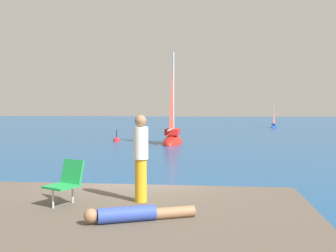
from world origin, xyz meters
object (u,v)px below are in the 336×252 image
sailboat_near (172,138)px  person_sunbather (135,214)px  person_standing (141,156)px  beach_chair (67,180)px  marker_buoy (117,141)px  sailboat_far (274,126)px

sailboat_near → person_sunbather: sailboat_near is taller
person_sunbather → person_standing: bearing=73.2°
person_standing → beach_chair: person_standing is taller
person_sunbather → marker_buoy: (-5.23, 23.45, -1.04)m
marker_buoy → person_standing: bearing=-77.0°
person_standing → marker_buoy: 22.84m
person_standing → beach_chair: 1.41m
person_sunbather → person_standing: 1.48m
person_sunbather → beach_chair: 1.73m
person_standing → beach_chair: size_ratio=2.03×
person_sunbather → sailboat_far: bearing=56.1°
person_sunbather → marker_buoy: person_sunbather is taller
sailboat_far → person_standing: size_ratio=1.91×
sailboat_near → beach_chair: 20.93m
sailboat_near → person_sunbather: 21.89m
sailboat_near → marker_buoy: 4.56m
sailboat_near → marker_buoy: sailboat_near is taller
sailboat_near → sailboat_far: 23.20m
sailboat_far → marker_buoy: 24.13m
sailboat_far → sailboat_near: bearing=-4.2°
sailboat_near → marker_buoy: bearing=74.1°
person_sunbather → person_standing: person_standing is taller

